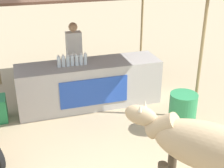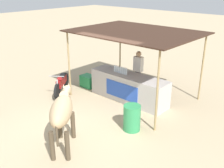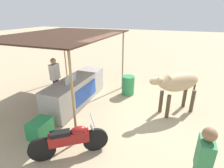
{
  "view_description": "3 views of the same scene",
  "coord_description": "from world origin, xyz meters",
  "px_view_note": "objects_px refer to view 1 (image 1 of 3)",
  "views": [
    {
      "loc": [
        -1.36,
        -3.72,
        3.21
      ],
      "look_at": [
        0.31,
        1.57,
        0.71
      ],
      "focal_mm": 50.0,
      "sensor_mm": 36.0,
      "label": 1
    },
    {
      "loc": [
        5.38,
        -4.68,
        4.05
      ],
      "look_at": [
        -0.16,
        1.48,
        0.79
      ],
      "focal_mm": 42.0,
      "sensor_mm": 36.0,
      "label": 2
    },
    {
      "loc": [
        -4.93,
        -1.08,
        3.11
      ],
      "look_at": [
        0.43,
        0.98,
        0.75
      ],
      "focal_mm": 28.0,
      "sensor_mm": 36.0,
      "label": 3
    }
  ],
  "objects_px": {
    "cow": "(205,149)",
    "water_barrel": "(182,113)",
    "vendor_behind_counter": "(75,57)",
    "stall_counter": "(90,84)"
  },
  "relations": [
    {
      "from": "cow",
      "to": "vendor_behind_counter",
      "type": "bearing_deg",
      "value": 99.89
    },
    {
      "from": "vendor_behind_counter",
      "to": "cow",
      "type": "xyz_separation_m",
      "value": [
        0.72,
        -4.14,
        0.18
      ]
    },
    {
      "from": "stall_counter",
      "to": "cow",
      "type": "relative_size",
      "value": 1.88
    },
    {
      "from": "water_barrel",
      "to": "cow",
      "type": "relative_size",
      "value": 0.48
    },
    {
      "from": "vendor_behind_counter",
      "to": "cow",
      "type": "distance_m",
      "value": 4.21
    },
    {
      "from": "water_barrel",
      "to": "cow",
      "type": "bearing_deg",
      "value": -113.46
    },
    {
      "from": "water_barrel",
      "to": "cow",
      "type": "height_order",
      "value": "cow"
    },
    {
      "from": "stall_counter",
      "to": "cow",
      "type": "distance_m",
      "value": 3.48
    },
    {
      "from": "stall_counter",
      "to": "water_barrel",
      "type": "bearing_deg",
      "value": -48.78
    },
    {
      "from": "cow",
      "to": "water_barrel",
      "type": "bearing_deg",
      "value": 66.54
    }
  ]
}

